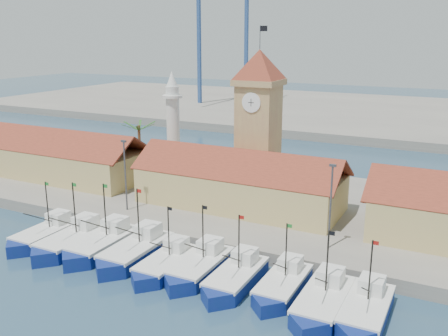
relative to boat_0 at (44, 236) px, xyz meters
The scene contains 21 objects.
ground 16.52m from the boat_0, ahead, with size 400.00×400.00×0.00m, color #1D364F.
quay 27.24m from the boat_0, 53.09° to the left, with size 140.00×32.00×1.50m, color gray.
terminal 109.01m from the boat_0, 81.37° to the left, with size 240.00×80.00×2.00m, color gray.
boat_0 is the anchor object (origin of this frame).
boat_1 4.10m from the boat_0, ahead, with size 3.80×10.41×7.88m.
boat_2 7.75m from the boat_0, ahead, with size 3.87×10.61×8.02m.
boat_3 12.11m from the boat_0, ahead, with size 3.89×10.67×8.07m.
boat_4 16.45m from the boat_0, ahead, with size 3.40×9.31×7.04m.
boat_5 19.88m from the boat_0, ahead, with size 3.59×9.84×7.45m.
boat_6 24.01m from the boat_0, ahead, with size 3.52×9.64×7.30m.
boat_7 28.49m from the boat_0, ahead, with size 3.37×9.23×6.98m.
boat_8 32.64m from the boat_0, ahead, with size 3.66×10.02×7.58m.
boat_9 36.21m from the boat_0, ahead, with size 3.51×9.61×7.27m.
hall_left 23.90m from the boat_0, 131.35° to the left, with size 31.20×10.13×7.61m.
hall_center 24.37m from the boat_0, 47.39° to the left, with size 27.04×10.13×7.61m.
clock_tower 30.95m from the boat_0, 55.47° to the left, with size 5.80×5.80×22.70m.
minaret 27.33m from the boat_0, 86.99° to the left, with size 3.00×3.00×16.30m.
palm_tree 24.67m from the boat_0, 98.72° to the left, with size 5.60×5.03×8.39m.
lamp_posts 20.31m from the boat_0, 30.12° to the left, with size 80.70×0.25×9.03m.
crane_blue_far 108.35m from the boat_0, 110.04° to the left, with size 1.00×35.94×49.39m.
crane_blue_near 109.83m from the boat_0, 102.19° to the left, with size 1.00×33.67×44.52m.
Camera 1 is at (25.94, -35.93, 23.10)m, focal length 40.00 mm.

